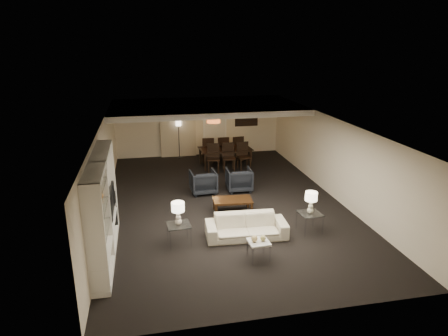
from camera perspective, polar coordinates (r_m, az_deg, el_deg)
name	(u,v)px	position (r m, az deg, el deg)	size (l,w,h in m)	color
floor	(224,202)	(12.43, 0.00, -4.83)	(11.00, 11.00, 0.00)	black
ceiling	(224,122)	(11.70, 0.00, 6.54)	(7.00, 11.00, 0.02)	silver
wall_back	(199,126)	(17.27, -3.64, 5.94)	(7.00, 0.02, 2.50)	beige
wall_front	(287,255)	(7.12, 9.00, -12.18)	(7.00, 0.02, 2.50)	beige
wall_left	(104,170)	(11.86, -16.82, -0.33)	(0.02, 11.00, 2.50)	beige
wall_right	(332,157)	(13.13, 15.15, 1.55)	(0.02, 11.00, 2.50)	beige
ceiling_soffit	(206,107)	(15.11, -2.66, 8.70)	(7.00, 4.00, 0.20)	silver
curtains	(178,129)	(17.11, -6.59, 5.58)	(1.50, 0.12, 2.40)	beige
door	(215,130)	(17.39, -1.31, 5.38)	(0.90, 0.05, 2.10)	silver
painting	(246,118)	(17.57, 3.21, 7.16)	(0.95, 0.04, 0.65)	#142D38
media_unit	(103,208)	(9.43, -16.91, -5.52)	(0.38, 3.40, 2.35)	white
pendant_light	(213,119)	(15.25, -1.51, 6.96)	(0.52, 0.52, 0.24)	#D8591E
sofa	(246,227)	(10.19, 3.20, -8.36)	(2.03, 0.80, 0.59)	beige
coffee_table	(232,206)	(11.64, 1.22, -5.40)	(1.12, 0.65, 0.40)	#311C0D
armchair_left	(203,182)	(13.03, -2.99, -1.99)	(0.81, 0.83, 0.76)	black
armchair_right	(239,179)	(13.25, 2.15, -1.65)	(0.81, 0.83, 0.76)	black
side_table_left	(179,234)	(9.95, -6.45, -9.36)	(0.56, 0.56, 0.52)	silver
side_table_right	(309,222)	(10.73, 12.11, -7.57)	(0.56, 0.56, 0.52)	silver
table_lamp_left	(178,214)	(9.71, -6.56, -6.48)	(0.32, 0.32, 0.58)	beige
table_lamp_right	(311,203)	(10.51, 12.30, -4.86)	(0.32, 0.32, 0.58)	beige
marble_table	(258,250)	(9.28, 4.93, -11.64)	(0.47, 0.47, 0.47)	silver
gold_gourd_a	(254,239)	(9.11, 4.37, -10.02)	(0.15, 0.15, 0.15)	#E2C177
gold_gourd_b	(263,238)	(9.17, 5.59, -9.94)	(0.13, 0.13, 0.13)	tan
television	(107,201)	(10.09, -16.37, -4.55)	(0.15, 1.12, 0.64)	black
vase_blue	(98,233)	(8.35, -17.58, -8.88)	(0.18, 0.18, 0.18)	#24509C
vase_amber	(99,195)	(8.89, -17.39, -3.66)	(0.18, 0.18, 0.19)	#A97238
floor_speaker	(114,210)	(10.91, -15.44, -5.80)	(0.12, 0.12, 1.07)	black
dining_table	(225,157)	(15.84, 0.20, 1.56)	(2.03, 1.13, 0.71)	black
chair_nl	(213,158)	(15.07, -1.54, 1.39)	(0.49, 0.49, 1.06)	black
chair_nm	(229,157)	(15.18, 0.69, 1.51)	(0.49, 0.49, 1.06)	black
chair_nr	(244,157)	(15.32, 2.89, 1.64)	(0.49, 0.49, 1.06)	black
chair_fl	(208,150)	(16.31, -2.33, 2.65)	(0.49, 0.49, 1.06)	black
chair_fm	(222,149)	(16.41, -0.26, 2.76)	(0.49, 0.49, 1.06)	black
chair_fr	(236,148)	(16.53, 1.79, 2.86)	(0.49, 0.49, 1.06)	black
floor_lamp	(179,139)	(16.98, -6.45, 4.10)	(0.23, 0.23, 1.59)	black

